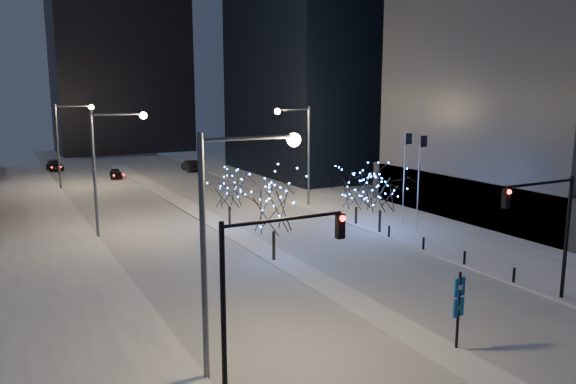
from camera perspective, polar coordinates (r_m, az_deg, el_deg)
ground at (r=27.35m, az=14.19°, el=-15.00°), size 160.00×160.00×0.00m
road at (r=56.90m, az=-10.11°, el=-1.54°), size 20.00×130.00×0.02m
median at (r=52.26m, az=-8.41°, el=-2.48°), size 2.00×80.00×0.15m
east_sidewalk at (r=51.02m, az=11.67°, el=-2.89°), size 10.00×90.00×0.15m
west_sidewalk at (r=39.88m, az=-22.73°, el=-7.23°), size 8.00×90.00×0.15m
plinth at (r=63.17m, az=26.33°, el=0.55°), size 30.00×24.00×4.00m
horizon_block at (r=112.84m, az=-16.77°, el=14.71°), size 24.00×14.00×42.00m
street_lamp_w_near at (r=22.20m, az=-6.09°, el=-2.90°), size 4.40×0.56×10.00m
street_lamp_w_mid at (r=46.06m, az=-17.87°, el=3.53°), size 4.40×0.56×10.00m
street_lamp_w_far at (r=70.71m, az=-21.56°, el=5.51°), size 4.40×0.56×10.00m
street_lamp_east at (r=55.40m, az=1.31°, el=5.04°), size 3.90×0.56×10.00m
traffic_signal_west at (r=21.11m, az=-2.66°, el=-8.47°), size 5.26×0.43×7.00m
traffic_signal_east at (r=32.88m, az=25.03°, el=-2.59°), size 5.26×0.43×7.00m
flagpoles at (r=47.05m, az=12.48°, el=1.83°), size 1.35×2.60×8.00m
bollards at (r=40.58m, az=15.48°, el=-5.72°), size 0.16×12.16×0.90m
car_near at (r=77.91m, az=-17.10°, el=1.81°), size 1.97×3.90×1.27m
car_mid at (r=82.42m, az=-9.87°, el=2.66°), size 1.84×4.79×1.56m
car_far at (r=88.57m, az=-22.61°, el=2.49°), size 2.20×4.87×1.38m
holiday_tree_median_near at (r=37.59m, az=-1.48°, el=-1.09°), size 5.85×5.85×6.34m
holiday_tree_median_far at (r=47.47m, az=-6.01°, el=0.18°), size 4.87×4.87×4.80m
holiday_tree_plaza_near at (r=45.72m, az=9.40°, el=0.19°), size 5.79×5.79×5.47m
holiday_tree_plaza_far at (r=48.45m, az=6.98°, el=0.27°), size 5.43×5.43×4.86m
wayfinding_sign at (r=26.44m, az=16.96°, el=-10.73°), size 0.66×0.17×3.68m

